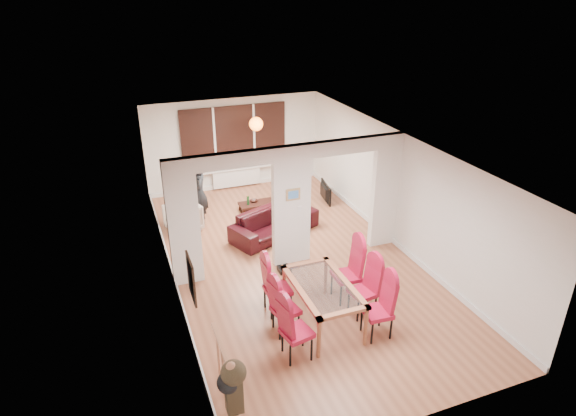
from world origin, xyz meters
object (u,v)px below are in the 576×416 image
dining_chair_rc (346,272)px  armchair (183,218)px  dining_chair_lb (286,306)px  sofa (275,222)px  dining_table (323,304)px  dining_chair_la (297,328)px  television (323,192)px  bowl (254,201)px  bottle (248,200)px  dining_chair_ra (378,308)px  person (200,193)px  dining_chair_lc (277,285)px  dining_chair_rb (363,288)px

dining_chair_rc → armchair: size_ratio=1.60×
dining_chair_rc → armchair: bearing=122.4°
dining_chair_lb → sofa: size_ratio=0.48×
dining_table → dining_chair_la: size_ratio=1.51×
television → bowl: size_ratio=4.33×
dining_chair_la → armchair: size_ratio=1.49×
sofa → armchair: armchair is taller
sofa → armchair: bearing=130.9°
bottle → bowl: (0.20, 0.13, -0.10)m
dining_chair_ra → dining_chair_rc: size_ratio=0.93×
armchair → bowl: (1.95, 0.55, -0.10)m
sofa → armchair: size_ratio=2.95×
dining_table → person: 4.81m
dining_chair_ra → dining_table: bearing=142.6°
dining_chair_ra → bowl: dining_chair_ra is taller
dining_table → dining_chair_la: (-0.73, -0.63, 0.16)m
dining_chair_lb → sofa: dining_chair_lb is taller
dining_chair_la → dining_chair_lc: dining_chair_lc is taller
dining_chair_la → bowl: dining_chair_la is taller
dining_chair_lc → bottle: (0.69, 4.22, -0.22)m
dining_table → dining_chair_la: bearing=-139.3°
dining_table → television: (2.18, 4.76, -0.14)m
dining_chair_lc → armchair: (-1.06, 3.80, -0.23)m
dining_chair_lb → dining_chair_rc: dining_chair_rc is taller
sofa → bowl: size_ratio=10.79×
dining_chair_rb → television: 5.00m
dining_chair_lc → dining_table: bearing=-42.7°
dining_chair_lc → person: (-0.56, 4.08, 0.22)m
dining_table → dining_chair_lc: dining_chair_lc is taller
sofa → person: bearing=117.1°
sofa → bottle: (-0.24, 1.40, 0.02)m
person → dining_chair_lc: bearing=17.5°
person → dining_chair_ra: bearing=29.4°
dining_chair_lc → bowl: bearing=78.2°
dining_chair_ra → bottle: (-0.65, 5.42, -0.21)m
television → bottle: television is taller
dining_chair_ra → dining_chair_lc: bearing=142.1°
dining_chair_lc → dining_chair_ra: dining_chair_lc is taller
television → dining_table: bearing=164.1°
dining_chair_ra → television: (1.47, 5.39, -0.30)m
dining_table → dining_chair_lc: (-0.63, 0.57, 0.17)m
dining_table → dining_chair_lc: 0.87m
person → dining_table: bearing=23.9°
dining_chair_lb → dining_chair_rb: 1.46m
television → dining_chair_lb: bearing=157.6°
television → sofa: bearing=134.8°
dining_chair_rc → person: (-1.89, 4.16, 0.19)m
dining_chair_rb → dining_table: bearing=167.5°
bowl → dining_chair_ra: bearing=-85.4°
sofa → person: size_ratio=1.39×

